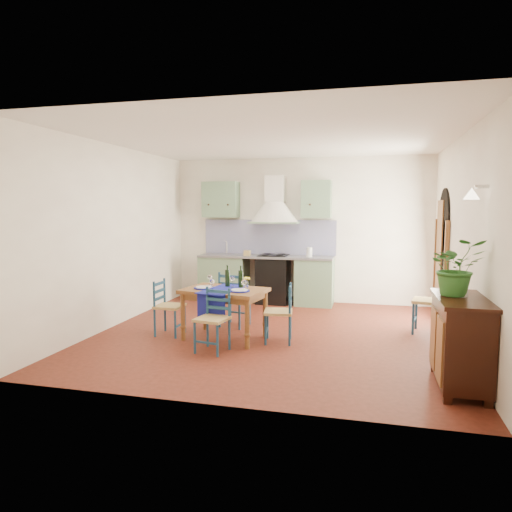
# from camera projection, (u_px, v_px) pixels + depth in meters

# --- Properties ---
(floor) EXTENTS (5.00, 5.00, 0.00)m
(floor) POSITION_uv_depth(u_px,v_px,m) (273.00, 334.00, 6.67)
(floor) COLOR #43180E
(floor) RESTS_ON ground
(back_wall) EXTENTS (5.00, 0.96, 2.80)m
(back_wall) POSITION_uv_depth(u_px,v_px,m) (274.00, 248.00, 8.88)
(back_wall) COLOR white
(back_wall) RESTS_ON ground
(right_wall) EXTENTS (0.26, 5.00, 2.80)m
(right_wall) POSITION_uv_depth(u_px,v_px,m) (457.00, 245.00, 6.20)
(right_wall) COLOR white
(right_wall) RESTS_ON ground
(left_wall) EXTENTS (0.04, 5.00, 2.80)m
(left_wall) POSITION_uv_depth(u_px,v_px,m) (117.00, 236.00, 7.12)
(left_wall) COLOR white
(left_wall) RESTS_ON ground
(ceiling) EXTENTS (5.00, 5.00, 0.01)m
(ceiling) POSITION_uv_depth(u_px,v_px,m) (273.00, 138.00, 6.37)
(ceiling) COLOR white
(ceiling) RESTS_ON back_wall
(dining_table) EXTENTS (1.22, 0.95, 1.02)m
(dining_table) POSITION_uv_depth(u_px,v_px,m) (225.00, 295.00, 6.37)
(dining_table) COLOR brown
(dining_table) RESTS_ON ground
(chair_near) EXTENTS (0.44, 0.44, 0.81)m
(chair_near) POSITION_uv_depth(u_px,v_px,m) (213.00, 319.00, 5.83)
(chair_near) COLOR navy
(chair_near) RESTS_ON ground
(chair_far) EXTENTS (0.47, 0.47, 0.86)m
(chair_far) POSITION_uv_depth(u_px,v_px,m) (234.00, 298.00, 7.05)
(chair_far) COLOR navy
(chair_far) RESTS_ON ground
(chair_left) EXTENTS (0.38, 0.38, 0.80)m
(chair_left) POSITION_uv_depth(u_px,v_px,m) (168.00, 307.00, 6.59)
(chair_left) COLOR navy
(chair_left) RESTS_ON ground
(chair_right) EXTENTS (0.42, 0.42, 0.80)m
(chair_right) POSITION_uv_depth(u_px,v_px,m) (280.00, 312.00, 6.22)
(chair_right) COLOR navy
(chair_right) RESTS_ON ground
(chair_spare) EXTENTS (0.50, 0.50, 0.91)m
(chair_spare) POSITION_uv_depth(u_px,v_px,m) (431.00, 302.00, 6.65)
(chair_spare) COLOR navy
(chair_spare) RESTS_ON ground
(sideboard) EXTENTS (0.50, 1.05, 0.94)m
(sideboard) POSITION_uv_depth(u_px,v_px,m) (460.00, 339.00, 4.63)
(sideboard) COLOR black
(sideboard) RESTS_ON ground
(potted_plant) EXTENTS (0.60, 0.54, 0.59)m
(potted_plant) POSITION_uv_depth(u_px,v_px,m) (456.00, 267.00, 4.66)
(potted_plant) COLOR #286325
(potted_plant) RESTS_ON sideboard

